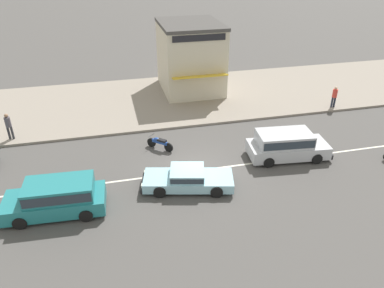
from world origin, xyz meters
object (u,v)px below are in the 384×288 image
object	(u,v)px
minivan_teal_2	(57,196)
sedan_pale_blue_4	(187,178)
motorcycle_0	(160,143)
shopfront_corner_warung	(190,57)
pedestrian_near_clock	(8,124)
minivan_silver_3	(286,144)
pedestrian_mid_kerb	(335,95)

from	to	relation	value
minivan_teal_2	sedan_pale_blue_4	world-z (taller)	minivan_teal_2
motorcycle_0	shopfront_corner_warung	xyz separation A→B (m)	(3.97, 8.91, 2.36)
minivan_teal_2	sedan_pale_blue_4	distance (m)	6.15
motorcycle_0	shopfront_corner_warung	size ratio (longest dim) A/B	0.22
pedestrian_near_clock	minivan_teal_2	bearing A→B (deg)	-66.93
minivan_silver_3	shopfront_corner_warung	size ratio (longest dim) A/B	0.76
sedan_pale_blue_4	pedestrian_mid_kerb	bearing A→B (deg)	29.46
motorcycle_0	sedan_pale_blue_4	bearing A→B (deg)	-79.93
sedan_pale_blue_4	motorcycle_0	bearing A→B (deg)	100.07
sedan_pale_blue_4	pedestrian_near_clock	bearing A→B (deg)	142.40
motorcycle_0	minivan_teal_2	bearing A→B (deg)	-139.49
pedestrian_near_clock	shopfront_corner_warung	xyz separation A→B (m)	(12.64, 5.81, 1.65)
minivan_teal_2	pedestrian_mid_kerb	xyz separation A→B (m)	(18.56, 7.49, 0.20)
motorcycle_0	minivan_silver_3	bearing A→B (deg)	-20.76
motorcycle_0	pedestrian_near_clock	size ratio (longest dim) A/B	0.81
sedan_pale_blue_4	shopfront_corner_warung	distance (m)	13.63
shopfront_corner_warung	minivan_silver_3	bearing A→B (deg)	-76.24
minivan_teal_2	shopfront_corner_warung	xyz separation A→B (m)	(9.36, 13.51, 1.93)
minivan_silver_3	sedan_pale_blue_4	xyz separation A→B (m)	(-6.05, -1.57, -0.31)
minivan_teal_2	minivan_silver_3	bearing A→B (deg)	9.48
pedestrian_mid_kerb	shopfront_corner_warung	distance (m)	11.14
minivan_teal_2	minivan_silver_3	size ratio (longest dim) A/B	0.99
minivan_teal_2	pedestrian_near_clock	size ratio (longest dim) A/B	2.77
minivan_silver_3	motorcycle_0	world-z (taller)	minivan_silver_3
pedestrian_near_clock	pedestrian_mid_kerb	bearing A→B (deg)	-0.56
shopfront_corner_warung	pedestrian_mid_kerb	bearing A→B (deg)	-33.20
pedestrian_near_clock	shopfront_corner_warung	distance (m)	14.01
shopfront_corner_warung	sedan_pale_blue_4	bearing A→B (deg)	-103.92
pedestrian_near_clock	shopfront_corner_warung	bearing A→B (deg)	24.68
sedan_pale_blue_4	minivan_teal_2	bearing A→B (deg)	-175.66
minivan_silver_3	sedan_pale_blue_4	size ratio (longest dim) A/B	0.98
motorcycle_0	pedestrian_near_clock	bearing A→B (deg)	160.30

